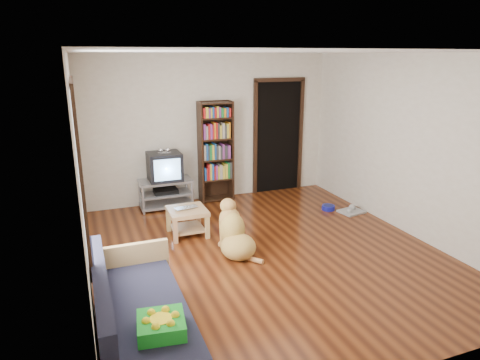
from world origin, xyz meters
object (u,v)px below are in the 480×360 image
object	(u,v)px
green_cushion	(161,325)
laptop	(187,209)
dog_bowl	(328,208)
sofa	(139,322)
coffee_table	(187,217)
crt_tv	(164,166)
grey_rag	(351,211)
dog	(234,234)
tv_stand	(166,193)
bookshelf	(216,146)

from	to	relation	value
green_cushion	laptop	bearing A→B (deg)	79.13
green_cushion	laptop	world-z (taller)	green_cushion
dog_bowl	sofa	distance (m)	4.36
laptop	dog_bowl	xyz separation A→B (m)	(2.53, 0.20, -0.37)
green_cushion	coffee_table	distance (m)	2.93
laptop	crt_tv	distance (m)	1.38
grey_rag	dog	xyz separation A→B (m)	(-2.39, -0.74, 0.25)
laptop	grey_rag	bearing A→B (deg)	-11.07
dog_bowl	crt_tv	distance (m)	2.91
green_cushion	tv_stand	xyz separation A→B (m)	(0.85, 4.07, -0.21)
crt_tv	bookshelf	xyz separation A→B (m)	(0.95, 0.07, 0.26)
dog_bowl	tv_stand	world-z (taller)	tv_stand
tv_stand	bookshelf	xyz separation A→B (m)	(0.95, 0.09, 0.73)
sofa	dog	distance (m)	2.11
grey_rag	tv_stand	bearing A→B (deg)	154.56
green_cushion	bookshelf	xyz separation A→B (m)	(1.80, 4.16, 0.52)
grey_rag	tv_stand	world-z (taller)	tv_stand
laptop	crt_tv	bearing A→B (deg)	82.49
green_cushion	bookshelf	distance (m)	4.56
green_cushion	crt_tv	size ratio (longest dim) A/B	0.64
dog	grey_rag	bearing A→B (deg)	17.21
bookshelf	green_cushion	bearing A→B (deg)	-113.38
tv_stand	sofa	world-z (taller)	sofa
laptop	bookshelf	distance (m)	1.77
tv_stand	coffee_table	distance (m)	1.29
tv_stand	sofa	xyz separation A→B (m)	(-0.97, -3.63, -0.01)
sofa	green_cushion	bearing A→B (deg)	-74.20
tv_stand	coffee_table	world-z (taller)	tv_stand
sofa	coffee_table	size ratio (longest dim) A/B	3.27
dog	sofa	bearing A→B (deg)	-133.98
grey_rag	sofa	bearing A→B (deg)	-149.64
dog	tv_stand	bearing A→B (deg)	103.08
dog	bookshelf	bearing A→B (deg)	78.25
dog_bowl	coffee_table	world-z (taller)	coffee_table
dog_bowl	grey_rag	distance (m)	0.39
dog_bowl	coffee_table	bearing A→B (deg)	-176.25
laptop	dog	distance (m)	0.92
grey_rag	crt_tv	world-z (taller)	crt_tv
laptop	crt_tv	world-z (taller)	crt_tv
dog_bowl	tv_stand	distance (m)	2.83
dog_bowl	coffee_table	xyz separation A→B (m)	(-2.53, -0.17, 0.24)
crt_tv	green_cushion	bearing A→B (deg)	-101.74
grey_rag	bookshelf	distance (m)	2.62
tv_stand	sofa	bearing A→B (deg)	-105.02
tv_stand	dog	bearing A→B (deg)	-76.92
bookshelf	coffee_table	size ratio (longest dim) A/B	3.27
green_cushion	dog	bearing A→B (deg)	62.95
laptop	bookshelf	xyz separation A→B (m)	(0.89, 1.41, 0.59)
laptop	bookshelf	size ratio (longest dim) A/B	0.19
tv_stand	bookshelf	world-z (taller)	bookshelf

